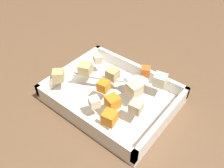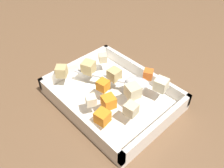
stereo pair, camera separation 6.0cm
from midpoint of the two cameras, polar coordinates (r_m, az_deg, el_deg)
ground_plane at (r=0.65m, az=-1.19°, el=-3.84°), size 4.00×4.00×0.00m
baking_dish at (r=0.63m, az=-2.72°, el=-3.26°), size 0.33×0.25×0.05m
carrot_chunk_back_center at (r=0.64m, az=5.66°, el=3.07°), size 0.03×0.03×0.02m
carrot_chunk_heap_top at (r=0.55m, az=-3.02°, el=-4.60°), size 0.04×0.04×0.03m
carrot_chunk_near_left at (r=0.59m, az=-5.03°, el=-0.61°), size 0.03×0.03×0.03m
carrot_chunk_center at (r=0.52m, az=-4.01°, el=-8.48°), size 0.03×0.03×0.03m
potato_chunk_mid_right at (r=0.54m, az=2.78°, el=-5.87°), size 0.03×0.03×0.03m
potato_chunk_front_center at (r=0.58m, az=2.68°, el=-1.32°), size 0.04×0.04×0.03m
potato_chunk_under_handle at (r=0.69m, az=-6.08°, el=6.10°), size 0.03×0.03×0.02m
potato_chunk_corner_ne at (r=0.55m, az=-7.59°, el=-4.56°), size 0.03×0.03×0.02m
potato_chunk_far_left at (r=0.61m, az=9.10°, el=0.84°), size 0.04×0.04×0.03m
potato_chunk_near_right at (r=0.62m, az=-2.62°, el=2.31°), size 0.03×0.03×0.03m
potato_chunk_corner_nw at (r=0.64m, az=-9.29°, el=3.52°), size 0.04×0.04×0.03m
potato_chunk_corner_sw at (r=0.64m, az=-15.81°, el=1.91°), size 0.04×0.04×0.03m
serving_spoon at (r=0.61m, az=2.08°, el=0.93°), size 0.20×0.12×0.02m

